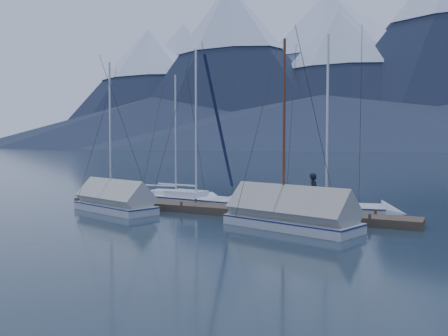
{
  "coord_description": "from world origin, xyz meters",
  "views": [
    {
      "loc": [
        10.35,
        -18.42,
        3.4
      ],
      "look_at": [
        0.0,
        2.0,
        2.2
      ],
      "focal_mm": 38.0,
      "sensor_mm": 36.0,
      "label": 1
    }
  ],
  "objects_px": {
    "sailboat_open_mid": "(204,203)",
    "person": "(314,192)",
    "sailboat_open_left": "(183,199)",
    "sailboat_open_right": "(337,211)",
    "sailboat_covered_far": "(110,203)",
    "sailboat_covered_near": "(281,217)"
  },
  "relations": [
    {
      "from": "sailboat_covered_far",
      "to": "person",
      "type": "bearing_deg",
      "value": 11.29
    },
    {
      "from": "sailboat_open_mid",
      "to": "person",
      "type": "bearing_deg",
      "value": -15.56
    },
    {
      "from": "sailboat_open_mid",
      "to": "sailboat_open_right",
      "type": "xyz_separation_m",
      "value": [
        7.25,
        0.16,
        0.0
      ]
    },
    {
      "from": "sailboat_open_left",
      "to": "sailboat_covered_far",
      "type": "xyz_separation_m",
      "value": [
        -1.37,
        -4.73,
        0.26
      ]
    },
    {
      "from": "sailboat_open_right",
      "to": "sailboat_covered_far",
      "type": "height_order",
      "value": "sailboat_open_right"
    },
    {
      "from": "sailboat_open_mid",
      "to": "sailboat_open_right",
      "type": "bearing_deg",
      "value": 1.23
    },
    {
      "from": "sailboat_open_right",
      "to": "sailboat_covered_far",
      "type": "distance_m",
      "value": 11.24
    },
    {
      "from": "sailboat_open_left",
      "to": "person",
      "type": "height_order",
      "value": "sailboat_open_left"
    },
    {
      "from": "sailboat_open_right",
      "to": "sailboat_open_mid",
      "type": "bearing_deg",
      "value": -178.77
    },
    {
      "from": "sailboat_open_right",
      "to": "sailboat_covered_near",
      "type": "height_order",
      "value": "sailboat_open_right"
    },
    {
      "from": "sailboat_open_mid",
      "to": "person",
      "type": "height_order",
      "value": "sailboat_open_mid"
    },
    {
      "from": "sailboat_open_left",
      "to": "person",
      "type": "relative_size",
      "value": 4.65
    },
    {
      "from": "sailboat_open_left",
      "to": "sailboat_open_right",
      "type": "distance_m",
      "value": 9.16
    },
    {
      "from": "person",
      "to": "sailboat_open_mid",
      "type": "bearing_deg",
      "value": 53.18
    },
    {
      "from": "sailboat_open_left",
      "to": "sailboat_open_mid",
      "type": "relative_size",
      "value": 0.86
    },
    {
      "from": "sailboat_open_left",
      "to": "sailboat_covered_near",
      "type": "relative_size",
      "value": 0.96
    },
    {
      "from": "sailboat_open_right",
      "to": "person",
      "type": "height_order",
      "value": "sailboat_open_right"
    },
    {
      "from": "sailboat_open_left",
      "to": "sailboat_open_right",
      "type": "relative_size",
      "value": 0.86
    },
    {
      "from": "sailboat_open_left",
      "to": "sailboat_covered_far",
      "type": "relative_size",
      "value": 0.99
    },
    {
      "from": "sailboat_covered_near",
      "to": "sailboat_covered_far",
      "type": "bearing_deg",
      "value": 176.91
    },
    {
      "from": "sailboat_covered_near",
      "to": "sailboat_open_left",
      "type": "bearing_deg",
      "value": 146.57
    },
    {
      "from": "sailboat_open_right",
      "to": "sailboat_covered_near",
      "type": "distance_m",
      "value": 4.67
    }
  ]
}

